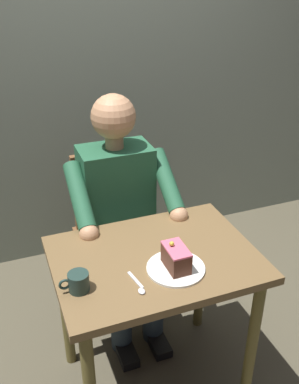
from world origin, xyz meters
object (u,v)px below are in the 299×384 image
object	(u,v)px
dining_table	(155,278)
coffee_cup	(78,282)
seated_person	(121,215)
dessert_spoon	(139,286)
cake_slice	(176,258)
chair	(113,226)

from	to	relation	value
dining_table	coffee_cup	xyz separation A→B (m)	(0.34, 0.09, 0.16)
seated_person	dining_table	bearing A→B (deg)	90.00
seated_person	dessert_spoon	distance (m)	0.65
seated_person	coffee_cup	size ratio (longest dim) A/B	11.23
seated_person	cake_slice	world-z (taller)	seated_person
cake_slice	coffee_cup	xyz separation A→B (m)	(0.39, -0.02, -0.02)
seated_person	coffee_cup	world-z (taller)	seated_person
cake_slice	dessert_spoon	distance (m)	0.19
coffee_cup	dessert_spoon	world-z (taller)	coffee_cup
chair	dining_table	bearing A→B (deg)	90.00
seated_person	cake_slice	distance (m)	0.60
coffee_cup	seated_person	bearing A→B (deg)	-121.33
cake_slice	seated_person	bearing A→B (deg)	-85.61
dining_table	seated_person	xyz separation A→B (m)	(0.00, -0.47, 0.05)
coffee_cup	dining_table	bearing A→B (deg)	-164.65
dining_table	cake_slice	xyz separation A→B (m)	(-0.04, 0.11, 0.18)
cake_slice	coffee_cup	size ratio (longest dim) A/B	1.17
dining_table	cake_slice	distance (m)	0.21
cake_slice	dessert_spoon	bearing A→B (deg)	15.01
dining_table	dessert_spoon	size ratio (longest dim) A/B	5.92
dining_table	dessert_spoon	bearing A→B (deg)	50.87
chair	coffee_cup	bearing A→B (deg)	64.93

